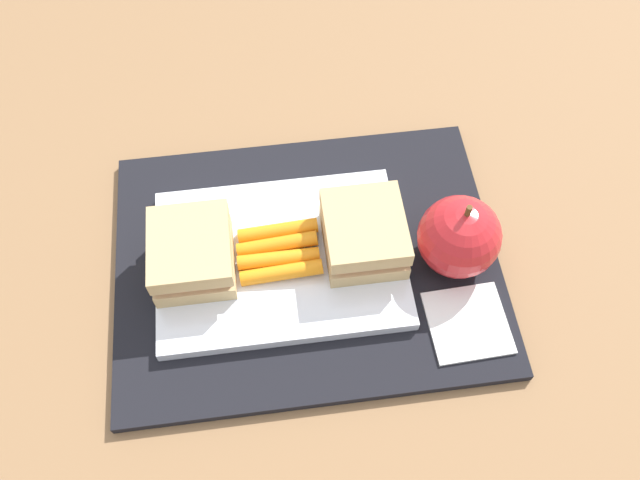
% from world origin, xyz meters
% --- Properties ---
extents(ground_plane, '(2.40, 2.40, 0.00)m').
position_xyz_m(ground_plane, '(0.00, 0.00, 0.00)').
color(ground_plane, olive).
extents(lunchbag_mat, '(0.36, 0.28, 0.01)m').
position_xyz_m(lunchbag_mat, '(0.00, 0.00, 0.01)').
color(lunchbag_mat, black).
rests_on(lunchbag_mat, ground_plane).
extents(food_tray, '(0.23, 0.17, 0.01)m').
position_xyz_m(food_tray, '(-0.03, 0.00, 0.02)').
color(food_tray, white).
rests_on(food_tray, lunchbag_mat).
extents(sandwich_half_left, '(0.07, 0.08, 0.04)m').
position_xyz_m(sandwich_half_left, '(-0.10, 0.00, 0.04)').
color(sandwich_half_left, tan).
rests_on(sandwich_half_left, food_tray).
extents(sandwich_half_right, '(0.07, 0.08, 0.04)m').
position_xyz_m(sandwich_half_right, '(0.05, 0.00, 0.04)').
color(sandwich_half_right, tan).
rests_on(sandwich_half_right, food_tray).
extents(carrot_sticks_bundle, '(0.08, 0.06, 0.02)m').
position_xyz_m(carrot_sticks_bundle, '(-0.03, 0.00, 0.03)').
color(carrot_sticks_bundle, orange).
rests_on(carrot_sticks_bundle, food_tray).
extents(apple, '(0.08, 0.08, 0.09)m').
position_xyz_m(apple, '(0.14, -0.02, 0.05)').
color(apple, red).
rests_on(apple, lunchbag_mat).
extents(paper_napkin, '(0.07, 0.07, 0.00)m').
position_xyz_m(paper_napkin, '(0.14, -0.08, 0.01)').
color(paper_napkin, white).
rests_on(paper_napkin, lunchbag_mat).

